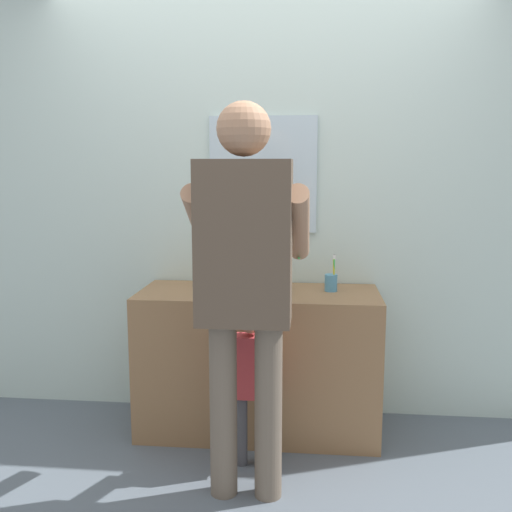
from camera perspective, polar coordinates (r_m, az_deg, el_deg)
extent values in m
plane|color=slate|center=(3.18, -0.28, -19.24)|extent=(14.00, 14.00, 0.00)
cube|color=silver|center=(3.43, 0.78, 6.37)|extent=(4.40, 0.08, 2.70)
cube|color=silver|center=(3.37, 0.71, 8.17)|extent=(0.63, 0.02, 0.68)
cube|color=olive|center=(3.29, 0.26, -10.51)|extent=(1.34, 0.54, 0.81)
cylinder|color=silver|center=(3.15, 0.23, -2.69)|extent=(0.33, 0.33, 0.11)
cylinder|color=#B1B1AD|center=(3.15, 0.23, -2.59)|extent=(0.27, 0.27, 0.09)
cylinder|color=#B7BABF|center=(3.35, 0.58, -1.38)|extent=(0.03, 0.03, 0.18)
cylinder|color=#B7BABF|center=(3.28, 0.49, -0.19)|extent=(0.02, 0.12, 0.02)
cylinder|color=#B7BABF|center=(3.37, -0.61, -2.44)|extent=(0.04, 0.04, 0.05)
cylinder|color=#B7BABF|center=(3.36, 1.77, -2.49)|extent=(0.04, 0.04, 0.05)
cylinder|color=#4C8EB2|center=(3.21, 7.53, -2.68)|extent=(0.07, 0.07, 0.09)
cylinder|color=green|center=(3.20, 7.83, -1.77)|extent=(0.01, 0.04, 0.17)
cube|color=white|center=(3.18, 7.87, -0.09)|extent=(0.01, 0.02, 0.02)
cylinder|color=yellow|center=(3.19, 7.82, -1.78)|extent=(0.02, 0.02, 0.17)
cube|color=white|center=(3.18, 7.85, -0.10)|extent=(0.01, 0.02, 0.02)
cylinder|color=#47474C|center=(3.01, -1.42, -17.10)|extent=(0.06, 0.06, 0.37)
cylinder|color=#47474C|center=(3.00, 0.40, -17.18)|extent=(0.06, 0.06, 0.37)
cube|color=#B7383D|center=(2.87, -0.52, -11.00)|extent=(0.18, 0.10, 0.32)
sphere|color=#A87A5B|center=(2.80, -0.53, -6.76)|extent=(0.10, 0.10, 0.10)
cylinder|color=#A87A5B|center=(2.95, -2.31, -9.87)|extent=(0.04, 0.22, 0.17)
cylinder|color=#A87A5B|center=(2.93, 1.64, -10.00)|extent=(0.04, 0.22, 0.17)
cylinder|color=#6B5B4C|center=(2.68, -3.29, -15.11)|extent=(0.12, 0.12, 0.82)
cylinder|color=#6B5B4C|center=(2.66, 1.24, -15.31)|extent=(0.12, 0.12, 0.82)
cube|color=brown|center=(2.46, -1.09, 1.34)|extent=(0.41, 0.23, 0.71)
sphere|color=#A87A5B|center=(2.44, -1.12, 12.65)|extent=(0.23, 0.23, 0.23)
cylinder|color=#A87A5B|center=(2.67, -5.43, 3.25)|extent=(0.10, 0.50, 0.39)
cylinder|color=#A87A5B|center=(2.62, 4.29, 3.16)|extent=(0.10, 0.50, 0.39)
cylinder|color=green|center=(2.83, 4.34, -0.24)|extent=(0.01, 0.14, 0.03)
cube|color=white|center=(2.90, 4.38, 0.23)|extent=(0.01, 0.02, 0.02)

